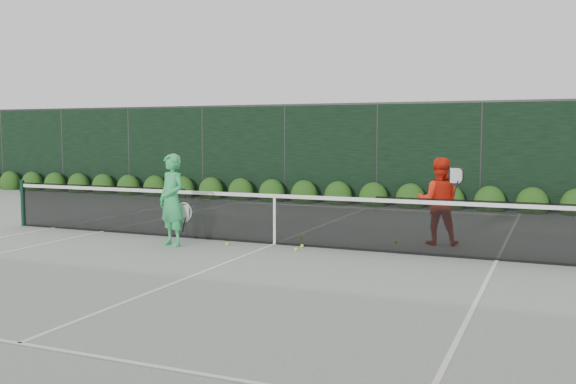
% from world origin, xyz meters
% --- Properties ---
extents(ground, '(80.00, 80.00, 0.00)m').
position_xyz_m(ground, '(0.00, 0.00, 0.00)').
color(ground, gray).
rests_on(ground, ground).
extents(tennis_net, '(12.90, 0.10, 1.07)m').
position_xyz_m(tennis_net, '(-0.02, 0.00, 0.53)').
color(tennis_net, '#113322').
rests_on(tennis_net, ground).
extents(player_woman, '(0.76, 0.64, 1.76)m').
position_xyz_m(player_woman, '(-1.73, -0.91, 0.88)').
color(player_woman, '#37BB65').
rests_on(player_woman, ground).
extents(player_man, '(0.96, 0.76, 1.68)m').
position_xyz_m(player_man, '(2.91, 1.26, 0.84)').
color(player_man, red).
rests_on(player_man, ground).
extents(court_lines, '(11.03, 23.83, 0.01)m').
position_xyz_m(court_lines, '(0.00, 0.00, 0.01)').
color(court_lines, white).
rests_on(court_lines, ground).
extents(windscreen_fence, '(32.00, 21.07, 3.06)m').
position_xyz_m(windscreen_fence, '(0.00, -2.71, 1.51)').
color(windscreen_fence, black).
rests_on(windscreen_fence, ground).
extents(hedge_row, '(31.66, 0.65, 0.94)m').
position_xyz_m(hedge_row, '(-0.00, 7.15, 0.23)').
color(hedge_row, '#1A3A0F').
rests_on(hedge_row, ground).
extents(tennis_balls, '(5.06, 1.61, 0.07)m').
position_xyz_m(tennis_balls, '(0.01, 0.26, 0.03)').
color(tennis_balls, '#D4F336').
rests_on(tennis_balls, ground).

